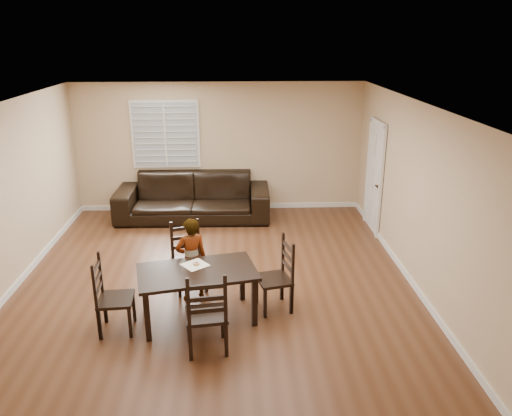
# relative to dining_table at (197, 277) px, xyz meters

# --- Properties ---
(ground) EXTENTS (7.00, 7.00, 0.00)m
(ground) POSITION_rel_dining_table_xyz_m (0.19, 0.94, -0.62)
(ground) COLOR #57331E
(ground) RESTS_ON ground
(room) EXTENTS (6.04, 7.04, 2.72)m
(room) POSITION_rel_dining_table_xyz_m (0.22, 1.12, 1.18)
(room) COLOR #CCAB8A
(room) RESTS_ON ground
(dining_table) EXTENTS (1.67, 1.16, 0.71)m
(dining_table) POSITION_rel_dining_table_xyz_m (0.00, 0.00, 0.00)
(dining_table) COLOR black
(dining_table) RESTS_ON ground
(chair_near) EXTENTS (0.57, 0.55, 1.02)m
(chair_near) POSITION_rel_dining_table_xyz_m (-0.22, 0.95, -0.16)
(chair_near) COLOR black
(chair_near) RESTS_ON ground
(chair_far) EXTENTS (0.54, 0.51, 1.07)m
(chair_far) POSITION_rel_dining_table_xyz_m (0.17, -0.81, -0.14)
(chair_far) COLOR black
(chair_far) RESTS_ON ground
(chair_left) EXTENTS (0.46, 0.49, 1.02)m
(chair_left) POSITION_rel_dining_table_xyz_m (-1.14, -0.23, -0.16)
(chair_left) COLOR black
(chair_left) RESTS_ON ground
(chair_right) EXTENTS (0.53, 0.55, 1.03)m
(chair_right) POSITION_rel_dining_table_xyz_m (1.14, 0.25, -0.16)
(chair_right) COLOR black
(chair_right) RESTS_ON ground
(child) EXTENTS (0.52, 0.43, 1.24)m
(child) POSITION_rel_dining_table_xyz_m (-0.12, 0.54, -0.00)
(child) COLOR gray
(child) RESTS_ON ground
(napkin) EXTENTS (0.42, 0.42, 0.00)m
(napkin) POSITION_rel_dining_table_xyz_m (-0.04, 0.17, 0.09)
(napkin) COLOR white
(napkin) RESTS_ON dining_table
(donut) EXTENTS (0.09, 0.09, 0.03)m
(donut) POSITION_rel_dining_table_xyz_m (-0.02, 0.17, 0.11)
(donut) COLOR #BB8243
(donut) RESTS_ON napkin
(sofa) EXTENTS (3.11, 1.26, 0.90)m
(sofa) POSITION_rel_dining_table_xyz_m (-0.35, 3.88, -0.17)
(sofa) COLOR black
(sofa) RESTS_ON ground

